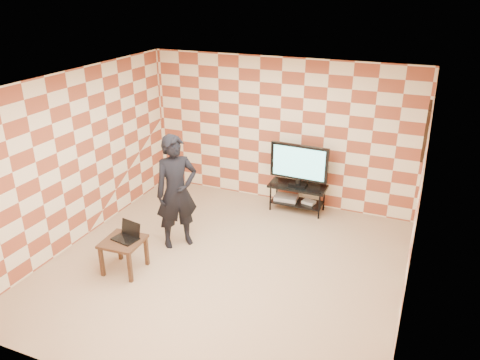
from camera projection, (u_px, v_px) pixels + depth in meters
name	position (u px, v px, depth m)	size (l,w,h in m)	color
floor	(225.00, 266.00, 6.95)	(5.00, 5.00, 0.00)	tan
wall_back	(280.00, 132.00, 8.53)	(5.00, 0.02, 2.70)	#FFEFC7
wall_front	(110.00, 283.00, 4.29)	(5.00, 0.02, 2.70)	#FFEFC7
wall_left	(78.00, 158.00, 7.29)	(0.02, 5.00, 2.70)	#FFEFC7
wall_right	(415.00, 215.00, 5.53)	(0.02, 5.00, 2.70)	#FFEFC7
ceiling	(222.00, 84.00, 5.88)	(5.00, 5.00, 0.02)	white
wall_art	(427.00, 130.00, 6.62)	(0.04, 0.72, 0.72)	black
tv_stand	(298.00, 192.00, 8.48)	(1.03, 0.46, 0.50)	black
tv	(299.00, 163.00, 8.25)	(1.05, 0.21, 0.76)	black
dvd_player	(286.00, 198.00, 8.62)	(0.41, 0.29, 0.07)	#BCBCBE
game_console	(309.00, 202.00, 8.48)	(0.22, 0.16, 0.05)	silver
side_table	(123.00, 246.00, 6.69)	(0.58, 0.58, 0.50)	#331E17
laptop	(127.00, 235.00, 6.69)	(0.40, 0.34, 0.24)	black
person	(177.00, 192.00, 7.18)	(0.66, 0.44, 1.82)	black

